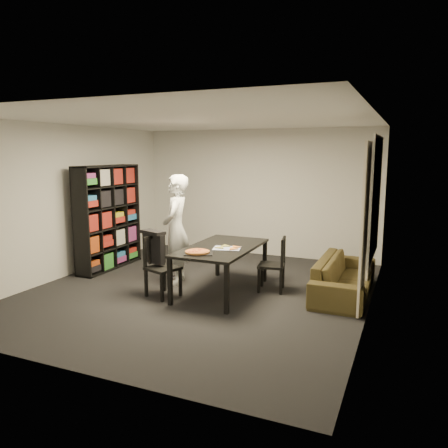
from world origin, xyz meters
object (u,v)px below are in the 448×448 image
at_px(bookshelf, 108,217).
at_px(chair_right, 277,261).
at_px(baking_tray, 199,253).
at_px(dining_table, 221,251).
at_px(sofa, 344,276).
at_px(chair_left, 159,262).
at_px(person, 176,230).
at_px(pepperoni_pizza, 197,252).

bearing_deg(bookshelf, chair_right, -1.96).
bearing_deg(chair_right, baking_tray, -52.56).
height_order(dining_table, chair_right, chair_right).
bearing_deg(sofa, dining_table, 110.18).
distance_m(chair_left, sofa, 2.80).
bearing_deg(person, chair_left, -10.57).
bearing_deg(bookshelf, chair_left, -30.66).
relative_size(dining_table, sofa, 0.91).
xyz_separation_m(pepperoni_pizza, sofa, (1.88, 1.20, -0.47)).
bearing_deg(bookshelf, person, -12.01).
height_order(bookshelf, dining_table, bookshelf).
bearing_deg(chair_left, bookshelf, 77.76).
xyz_separation_m(baking_tray, pepperoni_pizza, (-0.02, -0.02, 0.02)).
height_order(bookshelf, chair_left, bookshelf).
xyz_separation_m(dining_table, chair_right, (0.76, 0.40, -0.17)).
bearing_deg(sofa, person, 100.30).
relative_size(bookshelf, sofa, 1.00).
height_order(chair_right, baking_tray, chair_right).
bearing_deg(dining_table, baking_tray, -101.16).
bearing_deg(dining_table, chair_right, 27.80).
distance_m(bookshelf, pepperoni_pizza, 2.61).
bearing_deg(baking_tray, sofa, 32.56).
height_order(baking_tray, sofa, baking_tray).
bearing_deg(person, pepperoni_pizza, 29.17).
relative_size(chair_right, sofa, 0.45).
distance_m(chair_right, sofa, 1.04).
xyz_separation_m(person, baking_tray, (0.77, -0.71, -0.17)).
distance_m(dining_table, chair_right, 0.87).
relative_size(chair_left, chair_right, 1.07).
distance_m(dining_table, chair_left, 0.95).
distance_m(chair_left, chair_right, 1.80).
relative_size(dining_table, pepperoni_pizza, 4.92).
bearing_deg(chair_right, person, -91.89).
height_order(bookshelf, sofa, bookshelf).
bearing_deg(chair_right, bookshelf, -101.97).
height_order(chair_right, sofa, chair_right).
relative_size(baking_tray, sofa, 0.21).
height_order(dining_table, sofa, dining_table).
bearing_deg(baking_tray, person, 137.39).
height_order(chair_right, person, person).
xyz_separation_m(chair_right, sofa, (0.99, 0.24, -0.20)).
xyz_separation_m(bookshelf, chair_right, (3.25, -0.11, -0.47)).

